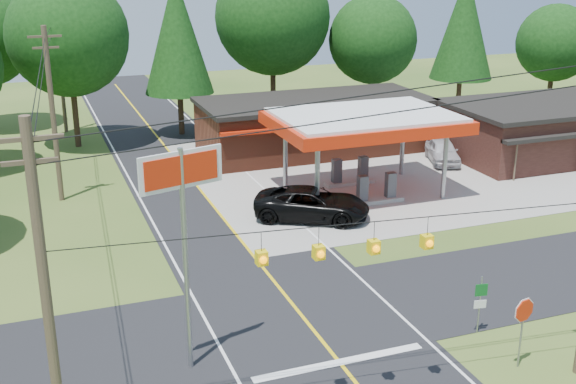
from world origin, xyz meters
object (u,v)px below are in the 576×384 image
object	(u,v)px
sedan_car	(442,151)
octagonal_stop_sign	(524,316)
suv_car	(312,204)
gas_canopy	(365,124)
big_stop_sign	(183,205)

from	to	relation	value
sedan_car	octagonal_stop_sign	bearing A→B (deg)	-96.11
octagonal_stop_sign	suv_car	bearing A→B (deg)	94.56
gas_canopy	suv_car	size ratio (longest dim) A/B	1.72
sedan_car	big_stop_sign	bearing A→B (deg)	-119.28
sedan_car	big_stop_sign	world-z (taller)	big_stop_sign
suv_car	big_stop_sign	world-z (taller)	big_stop_sign
big_stop_sign	sedan_car	bearing A→B (deg)	40.83
gas_canopy	big_stop_sign	bearing A→B (deg)	-133.00
sedan_car	big_stop_sign	size ratio (longest dim) A/B	0.57
sedan_car	big_stop_sign	distance (m)	29.55
octagonal_stop_sign	gas_canopy	bearing A→B (deg)	80.38
gas_canopy	sedan_car	size ratio (longest dim) A/B	2.33
suv_car	sedan_car	xyz separation A→B (m)	(12.50, 7.00, -0.08)
suv_car	octagonal_stop_sign	bearing A→B (deg)	-145.91
big_stop_sign	suv_car	bearing A→B (deg)	51.66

